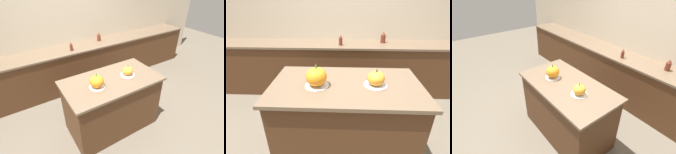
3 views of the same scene
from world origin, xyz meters
TOP-DOWN VIEW (x-y plane):
  - ground_plane at (0.00, 0.00)m, footprint 12.00×12.00m
  - wall_back at (0.00, 1.81)m, footprint 8.00×0.06m
  - kitchen_island at (0.00, 0.00)m, footprint 1.45×0.80m
  - back_counter at (0.00, 1.48)m, footprint 6.00×0.60m
  - pumpkin_cake_left at (-0.27, -0.05)m, footprint 0.22×0.22m
  - pumpkin_cake_right at (0.28, -0.02)m, footprint 0.22×0.22m
  - bottle_tall at (0.63, 1.55)m, footprint 0.08×0.08m
  - bottle_short at (-0.09, 1.36)m, footprint 0.06×0.06m

SIDE VIEW (x-z plane):
  - ground_plane at x=0.00m, z-range 0.00..0.00m
  - back_counter at x=0.00m, z-range 0.00..0.91m
  - kitchen_island at x=0.00m, z-range 0.00..0.93m
  - pumpkin_cake_right at x=0.28m, z-range 0.91..1.08m
  - bottle_short at x=-0.09m, z-range 0.91..1.08m
  - bottle_tall at x=0.63m, z-range 0.91..1.10m
  - pumpkin_cake_left at x=-0.27m, z-range 0.90..1.13m
  - wall_back at x=0.00m, z-range 0.00..2.50m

